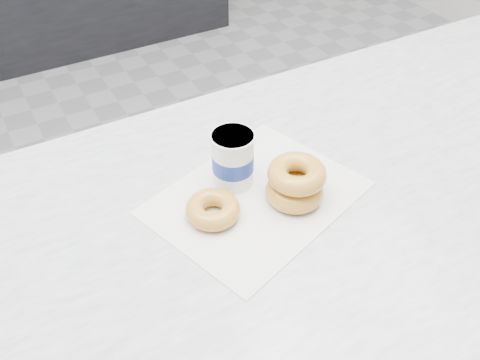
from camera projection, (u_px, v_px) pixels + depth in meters
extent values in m
plane|color=#939396|center=(163.00, 294.00, 1.86)|extent=(5.00, 5.00, 0.00)
cube|color=silver|center=(254.00, 230.00, 0.88)|extent=(3.06, 0.76, 0.04)
cube|color=black|center=(16.00, 6.00, 3.07)|extent=(2.40, 0.70, 0.50)
cube|color=silver|center=(256.00, 198.00, 0.91)|extent=(0.40, 0.35, 0.00)
torus|color=gold|center=(213.00, 209.00, 0.86)|extent=(0.11, 0.11, 0.03)
torus|color=gold|center=(294.00, 191.00, 0.89)|extent=(0.10, 0.10, 0.03)
torus|color=gold|center=(297.00, 174.00, 0.87)|extent=(0.10, 0.10, 0.03)
cylinder|color=white|center=(233.00, 159.00, 0.91)|extent=(0.08, 0.08, 0.10)
cylinder|color=white|center=(233.00, 137.00, 0.87)|extent=(0.08, 0.08, 0.01)
cylinder|color=navy|center=(233.00, 161.00, 0.91)|extent=(0.08, 0.08, 0.03)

